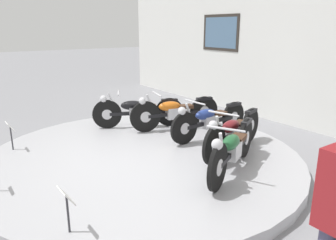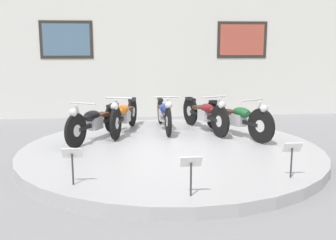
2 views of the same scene
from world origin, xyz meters
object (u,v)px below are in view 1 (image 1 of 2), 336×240
motorcycle_black (137,110)px  info_placard_front_right (67,201)px  motorcycle_green (233,148)px  info_placard_front_left (11,130)px  motorcycle_orange (174,111)px  motorcycle_maroon (233,131)px  motorcycle_blue (209,119)px

motorcycle_black → info_placard_front_right: motorcycle_black is taller
motorcycle_green → info_placard_front_left: motorcycle_green is taller
motorcycle_orange → info_placard_front_right: (2.35, -3.09, -0.02)m
motorcycle_black → motorcycle_maroon: (2.28, 0.59, 0.01)m
motorcycle_black → motorcycle_blue: (1.42, 0.81, -0.00)m
motorcycle_blue → info_placard_front_left: bearing=-114.3°
motorcycle_black → motorcycle_blue: bearing=29.5°
motorcycle_orange → motorcycle_maroon: size_ratio=1.02×
motorcycle_green → info_placard_front_right: (0.07, -2.51, -0.03)m
motorcycle_black → motorcycle_green: bearing=0.0°
motorcycle_black → motorcycle_green: (2.84, 0.00, 0.01)m
motorcycle_maroon → motorcycle_green: 0.81m
motorcycle_black → motorcycle_maroon: motorcycle_maroon is taller
info_placard_front_left → info_placard_front_right: 2.98m
motorcycle_orange → motorcycle_green: 2.35m
motorcycle_blue → motorcycle_black: bearing=-150.5°
motorcycle_maroon → motorcycle_green: size_ratio=1.06×
motorcycle_blue → motorcycle_maroon: size_ratio=1.02×
motorcycle_orange → motorcycle_blue: motorcycle_orange is taller
motorcycle_black → info_placard_front_right: (2.91, -2.51, -0.01)m
info_placard_front_left → info_placard_front_right: same height
motorcycle_maroon → motorcycle_green: motorcycle_green is taller
motorcycle_maroon → info_placard_front_left: bearing=-127.2°
motorcycle_black → motorcycle_green: 2.84m
motorcycle_blue → info_placard_front_right: bearing=-65.8°
motorcycle_maroon → motorcycle_black: bearing=-165.5°
motorcycle_orange → info_placard_front_right: bearing=-52.8°
motorcycle_blue → motorcycle_green: bearing=-29.6°
motorcycle_green → info_placard_front_right: bearing=-88.3°
motorcycle_black → info_placard_front_right: size_ratio=3.49×
info_placard_front_right → info_placard_front_left: bearing=180.0°
motorcycle_maroon → info_placard_front_left: size_ratio=3.76×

